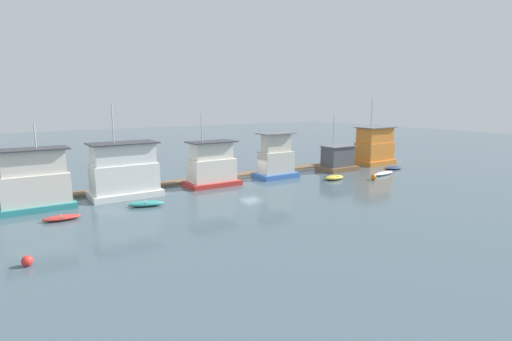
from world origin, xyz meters
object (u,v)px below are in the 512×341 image
at_px(houseboat_red, 212,166).
at_px(buoy_red, 27,261).
at_px(houseboat_white, 124,172).
at_px(dinghy_navy, 393,168).
at_px(buoy_orange, 373,177).
at_px(dinghy_teal, 146,204).
at_px(dinghy_yellow, 334,177).
at_px(houseboat_blue, 276,159).
at_px(mooring_post_far_right, 141,183).
at_px(mooring_post_far_left, 268,167).
at_px(houseboat_brown, 337,159).
at_px(dinghy_red, 62,218).
at_px(houseboat_teal, 35,182).
at_px(dinghy_white, 383,173).
at_px(houseboat_orange, 374,147).
at_px(mooring_post_near_left, 125,186).

relative_size(houseboat_red, buoy_red, 12.79).
height_order(houseboat_white, houseboat_red, houseboat_white).
distance_m(dinghy_navy, buoy_orange, 9.34).
bearing_deg(buoy_red, dinghy_teal, 42.30).
xyz_separation_m(dinghy_navy, buoy_red, (-46.29, -9.59, 0.14)).
height_order(dinghy_teal, dinghy_yellow, dinghy_yellow).
bearing_deg(houseboat_blue, mooring_post_far_right, 172.13).
bearing_deg(houseboat_blue, mooring_post_far_left, 81.93).
xyz_separation_m(houseboat_brown, dinghy_teal, (-28.62, -3.95, -1.33)).
relative_size(houseboat_white, dinghy_navy, 3.07).
bearing_deg(dinghy_yellow, buoy_orange, -36.58).
bearing_deg(dinghy_red, houseboat_blue, 10.94).
bearing_deg(houseboat_teal, buoy_orange, -12.41).
height_order(dinghy_white, mooring_post_far_left, mooring_post_far_left).
distance_m(houseboat_teal, dinghy_white, 40.29).
height_order(dinghy_red, buoy_red, buoy_red).
bearing_deg(dinghy_red, dinghy_white, -2.18).
height_order(houseboat_teal, dinghy_navy, houseboat_teal).
bearing_deg(mooring_post_far_left, dinghy_navy, -20.80).
bearing_deg(houseboat_brown, houseboat_orange, 6.03).
distance_m(houseboat_blue, mooring_post_far_left, 2.66).
height_order(houseboat_white, buoy_red, houseboat_white).
relative_size(houseboat_orange, dinghy_navy, 3.19).
height_order(houseboat_brown, dinghy_navy, houseboat_brown).
distance_m(dinghy_white, mooring_post_far_left, 15.31).
height_order(houseboat_brown, houseboat_orange, houseboat_orange).
distance_m(dinghy_navy, mooring_post_near_left, 36.56).
relative_size(dinghy_teal, buoy_red, 5.38).
relative_size(houseboat_red, dinghy_white, 1.94).
relative_size(houseboat_white, dinghy_red, 3.20).
distance_m(dinghy_red, dinghy_teal, 7.21).
bearing_deg(buoy_red, houseboat_blue, 25.84).
xyz_separation_m(mooring_post_far_right, buoy_orange, (25.66, -10.26, -0.47)).
xyz_separation_m(houseboat_orange, dinghy_red, (-44.54, -5.33, -2.46)).
bearing_deg(mooring_post_near_left, houseboat_red, -11.77).
relative_size(houseboat_brown, dinghy_navy, 2.44).
bearing_deg(dinghy_teal, dinghy_white, -3.50).
height_order(houseboat_white, mooring_post_near_left, houseboat_white).
bearing_deg(mooring_post_far_right, mooring_post_near_left, 180.00).
distance_m(houseboat_white, dinghy_yellow, 24.77).
bearing_deg(dinghy_red, mooring_post_far_left, 15.62).
xyz_separation_m(dinghy_white, mooring_post_near_left, (-31.22, 8.69, 0.50)).
xyz_separation_m(mooring_post_far_right, buoy_red, (-12.05, -16.17, -0.49)).
xyz_separation_m(houseboat_blue, dinghy_red, (-25.52, -4.93, -2.11)).
distance_m(dinghy_teal, mooring_post_near_left, 6.79).
bearing_deg(mooring_post_far_right, buoy_orange, -21.79).
relative_size(houseboat_red, dinghy_navy, 2.68).
distance_m(dinghy_yellow, dinghy_navy, 12.44).
bearing_deg(dinghy_white, houseboat_blue, 153.65).
xyz_separation_m(houseboat_brown, houseboat_orange, (8.74, 0.92, 1.09)).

